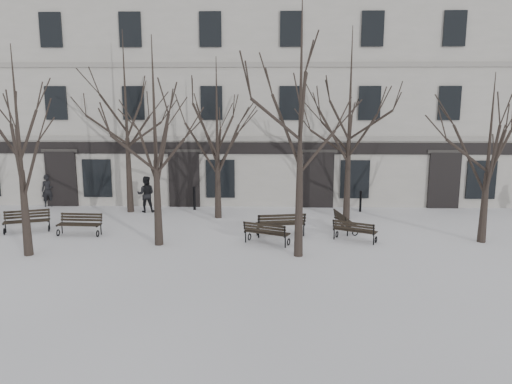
{
  "coord_description": "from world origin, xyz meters",
  "views": [
    {
      "loc": [
        0.92,
        -17.74,
        5.65
      ],
      "look_at": [
        0.39,
        3.0,
        1.73
      ],
      "focal_mm": 35.0,
      "sensor_mm": 36.0,
      "label": 1
    }
  ],
  "objects_px": {
    "tree_3": "(490,138)",
    "bench_1": "(266,232)",
    "bench_0": "(27,220)",
    "bench_3": "(80,223)",
    "tree_1": "(154,117)",
    "tree_0": "(18,127)",
    "tree_2": "(301,97)",
    "bench_5": "(344,221)",
    "bench_4": "(281,223)",
    "bench_2": "(355,230)"
  },
  "relations": [
    {
      "from": "tree_1",
      "to": "bench_0",
      "type": "relative_size",
      "value": 4.11
    },
    {
      "from": "tree_0",
      "to": "bench_4",
      "type": "bearing_deg",
      "value": 16.65
    },
    {
      "from": "bench_1",
      "to": "bench_2",
      "type": "relative_size",
      "value": 1.05
    },
    {
      "from": "tree_2",
      "to": "bench_1",
      "type": "relative_size",
      "value": 4.87
    },
    {
      "from": "tree_0",
      "to": "bench_1",
      "type": "relative_size",
      "value": 3.99
    },
    {
      "from": "bench_0",
      "to": "bench_1",
      "type": "bearing_deg",
      "value": -28.37
    },
    {
      "from": "tree_1",
      "to": "tree_3",
      "type": "xyz_separation_m",
      "value": [
        12.78,
        0.7,
        -0.82
      ]
    },
    {
      "from": "tree_0",
      "to": "bench_0",
      "type": "xyz_separation_m",
      "value": [
        -1.58,
        3.2,
        -4.17
      ]
    },
    {
      "from": "bench_1",
      "to": "bench_0",
      "type": "bearing_deg",
      "value": 14.64
    },
    {
      "from": "tree_0",
      "to": "bench_5",
      "type": "xyz_separation_m",
      "value": [
        12.02,
        3.65,
        -4.22
      ]
    },
    {
      "from": "bench_0",
      "to": "bench_3",
      "type": "bearing_deg",
      "value": -29.51
    },
    {
      "from": "tree_0",
      "to": "bench_2",
      "type": "xyz_separation_m",
      "value": [
        12.2,
        2.06,
        -4.2
      ]
    },
    {
      "from": "tree_0",
      "to": "tree_3",
      "type": "height_order",
      "value": "tree_0"
    },
    {
      "from": "tree_3",
      "to": "bench_5",
      "type": "bearing_deg",
      "value": 163.91
    },
    {
      "from": "bench_1",
      "to": "bench_3",
      "type": "bearing_deg",
      "value": 15.0
    },
    {
      "from": "bench_5",
      "to": "tree_1",
      "type": "bearing_deg",
      "value": 96.11
    },
    {
      "from": "tree_1",
      "to": "tree_0",
      "type": "bearing_deg",
      "value": -162.27
    },
    {
      "from": "tree_3",
      "to": "bench_1",
      "type": "relative_size",
      "value": 3.53
    },
    {
      "from": "tree_2",
      "to": "bench_4",
      "type": "relative_size",
      "value": 4.36
    },
    {
      "from": "tree_0",
      "to": "bench_0",
      "type": "height_order",
      "value": "tree_0"
    },
    {
      "from": "tree_3",
      "to": "bench_4",
      "type": "distance_m",
      "value": 8.78
    },
    {
      "from": "tree_3",
      "to": "bench_1",
      "type": "distance_m",
      "value": 9.34
    },
    {
      "from": "bench_4",
      "to": "bench_5",
      "type": "distance_m",
      "value": 2.88
    },
    {
      "from": "tree_1",
      "to": "bench_2",
      "type": "relative_size",
      "value": 4.45
    },
    {
      "from": "bench_3",
      "to": "bench_4",
      "type": "bearing_deg",
      "value": 3.46
    },
    {
      "from": "tree_3",
      "to": "bench_0",
      "type": "relative_size",
      "value": 3.43
    },
    {
      "from": "tree_0",
      "to": "bench_0",
      "type": "relative_size",
      "value": 3.88
    },
    {
      "from": "bench_3",
      "to": "tree_1",
      "type": "bearing_deg",
      "value": -16.82
    },
    {
      "from": "bench_2",
      "to": "bench_1",
      "type": "bearing_deg",
      "value": 35.19
    },
    {
      "from": "tree_3",
      "to": "bench_1",
      "type": "xyz_separation_m",
      "value": [
        -8.58,
        -0.56,
        -3.64
      ]
    },
    {
      "from": "tree_0",
      "to": "bench_4",
      "type": "xyz_separation_m",
      "value": [
        9.27,
        2.77,
        -4.12
      ]
    },
    {
      "from": "tree_3",
      "to": "bench_3",
      "type": "relative_size",
      "value": 3.61
    },
    {
      "from": "tree_2",
      "to": "bench_3",
      "type": "distance_m",
      "value": 10.7
    },
    {
      "from": "tree_1",
      "to": "bench_4",
      "type": "relative_size",
      "value": 3.8
    },
    {
      "from": "bench_0",
      "to": "bench_3",
      "type": "height_order",
      "value": "bench_0"
    },
    {
      "from": "tree_3",
      "to": "tree_0",
      "type": "bearing_deg",
      "value": -172.95
    },
    {
      "from": "tree_2",
      "to": "tree_1",
      "type": "bearing_deg",
      "value": 166.66
    },
    {
      "from": "tree_2",
      "to": "tree_3",
      "type": "xyz_separation_m",
      "value": [
        7.41,
        1.98,
        -1.57
      ]
    },
    {
      "from": "tree_1",
      "to": "tree_2",
      "type": "height_order",
      "value": "tree_2"
    },
    {
      "from": "bench_3",
      "to": "bench_5",
      "type": "relative_size",
      "value": 1.06
    },
    {
      "from": "tree_3",
      "to": "bench_5",
      "type": "relative_size",
      "value": 3.83
    },
    {
      "from": "bench_0",
      "to": "bench_1",
      "type": "relative_size",
      "value": 1.03
    },
    {
      "from": "bench_1",
      "to": "bench_3",
      "type": "distance_m",
      "value": 7.9
    },
    {
      "from": "tree_3",
      "to": "bench_3",
      "type": "bearing_deg",
      "value": 177.82
    },
    {
      "from": "bench_2",
      "to": "bench_3",
      "type": "xyz_separation_m",
      "value": [
        -11.33,
        0.7,
        0.02
      ]
    },
    {
      "from": "bench_1",
      "to": "bench_5",
      "type": "xyz_separation_m",
      "value": [
        3.34,
        2.07,
        -0.04
      ]
    },
    {
      "from": "tree_1",
      "to": "bench_5",
      "type": "bearing_deg",
      "value": 16.39
    },
    {
      "from": "bench_0",
      "to": "bench_2",
      "type": "height_order",
      "value": "bench_0"
    },
    {
      "from": "bench_4",
      "to": "bench_5",
      "type": "bearing_deg",
      "value": -172.1
    },
    {
      "from": "tree_3",
      "to": "bench_2",
      "type": "bearing_deg",
      "value": -179.18
    }
  ]
}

